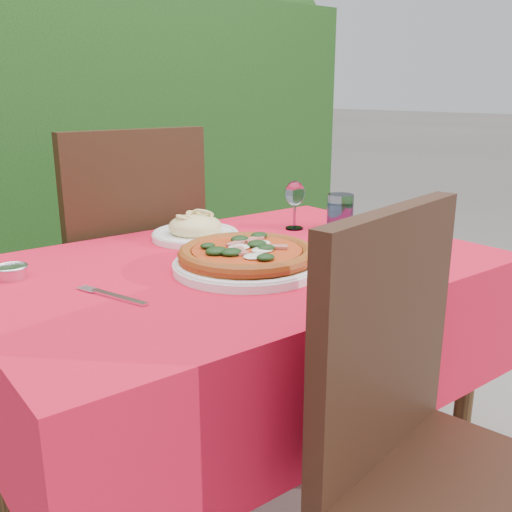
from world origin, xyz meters
TOP-DOWN VIEW (x-y plane):
  - ground at (0.00, 0.00)m, footprint 60.00×60.00m
  - hedge at (0.00, 1.55)m, footprint 3.20×0.55m
  - dining_table at (0.00, 0.00)m, footprint 1.26×0.86m
  - chair_near at (-0.01, -0.61)m, footprint 0.51×0.51m
  - chair_far at (-0.03, 0.61)m, footprint 0.48×0.48m
  - pizza_plate at (-0.03, -0.08)m, footprint 0.35×0.35m
  - pasta_plate at (0.03, 0.26)m, footprint 0.25×0.25m
  - water_glass at (0.46, 0.09)m, footprint 0.08×0.08m
  - wine_glass at (0.34, 0.17)m, footprint 0.06×0.06m
  - fork at (-0.35, -0.07)m, footprint 0.09×0.21m
  - steel_ramekin at (-0.49, 0.20)m, footprint 0.07×0.07m

SIDE VIEW (x-z plane):
  - ground at x=0.00m, z-range 0.00..0.00m
  - chair_near at x=-0.01m, z-range 0.07..1.04m
  - dining_table at x=0.00m, z-range 0.22..0.97m
  - chair_far at x=-0.03m, z-range 0.08..1.13m
  - fork at x=-0.35m, z-range 0.75..0.75m
  - steel_ramekin at x=-0.49m, z-range 0.75..0.77m
  - pasta_plate at x=0.03m, z-range 0.74..0.81m
  - pizza_plate at x=-0.03m, z-range 0.75..0.81m
  - water_glass at x=0.46m, z-range 0.74..0.85m
  - wine_glass at x=0.34m, z-range 0.78..0.93m
  - hedge at x=0.00m, z-range 0.03..1.81m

